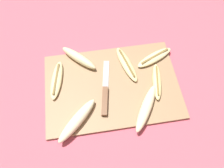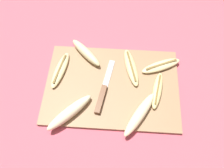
{
  "view_description": "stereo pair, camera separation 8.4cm",
  "coord_description": "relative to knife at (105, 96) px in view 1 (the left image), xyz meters",
  "views": [
    {
      "loc": [
        -0.06,
        -0.38,
        0.76
      ],
      "look_at": [
        0.0,
        0.0,
        0.02
      ],
      "focal_mm": 35.0,
      "sensor_mm": 36.0,
      "label": 1
    },
    {
      "loc": [
        0.02,
        -0.39,
        0.76
      ],
      "look_at": [
        0.0,
        0.0,
        0.02
      ],
      "focal_mm": 35.0,
      "sensor_mm": 36.0,
      "label": 2
    }
  ],
  "objects": [
    {
      "name": "banana_spotted_left",
      "position": [
        0.11,
        0.13,
        0.0
      ],
      "size": [
        0.08,
        0.18,
        0.02
      ],
      "rotation": [
        0.0,
        0.0,
        0.26
      ],
      "color": "#DBC684",
      "rests_on": "cutting_board"
    },
    {
      "name": "banana_pale_long",
      "position": [
        -0.11,
        -0.08,
        0.01
      ],
      "size": [
        0.16,
        0.17,
        0.04
      ],
      "rotation": [
        0.0,
        0.0,
        5.51
      ],
      "color": "beige",
      "rests_on": "cutting_board"
    },
    {
      "name": "cutting_board",
      "position": [
        0.03,
        0.05,
        -0.01
      ],
      "size": [
        0.51,
        0.35,
        0.01
      ],
      "color": "#997551",
      "rests_on": "ground_plane"
    },
    {
      "name": "banana_cream_curved",
      "position": [
        0.14,
        -0.07,
        0.01
      ],
      "size": [
        0.13,
        0.19,
        0.03
      ],
      "rotation": [
        0.0,
        0.0,
        2.59
      ],
      "color": "beige",
      "rests_on": "cutting_board"
    },
    {
      "name": "banana_golden_short",
      "position": [
        0.21,
        0.03,
        0.0
      ],
      "size": [
        0.06,
        0.16,
        0.02
      ],
      "rotation": [
        0.0,
        0.0,
        6.09
      ],
      "color": "#EDD689",
      "rests_on": "cutting_board"
    },
    {
      "name": "knife",
      "position": [
        0.0,
        0.0,
        0.0
      ],
      "size": [
        0.06,
        0.24,
        0.02
      ],
      "rotation": [
        0.0,
        0.0,
        -0.18
      ],
      "color": "brown",
      "rests_on": "cutting_board"
    },
    {
      "name": "banana_mellow_near",
      "position": [
        -0.18,
        0.1,
        0.0
      ],
      "size": [
        0.07,
        0.17,
        0.02
      ],
      "rotation": [
        0.0,
        0.0,
        2.95
      ],
      "color": "beige",
      "rests_on": "cutting_board"
    },
    {
      "name": "ground_plane",
      "position": [
        0.03,
        0.05,
        -0.02
      ],
      "size": [
        4.0,
        4.0,
        0.0
      ],
      "primitive_type": "plane",
      "color": "#C65160"
    },
    {
      "name": "banana_ripe_center",
      "position": [
        0.22,
        0.14,
        0.0
      ],
      "size": [
        0.17,
        0.11,
        0.02
      ],
      "rotation": [
        0.0,
        0.0,
        5.12
      ],
      "color": "beige",
      "rests_on": "cutting_board"
    },
    {
      "name": "banana_soft_right",
      "position": [
        -0.08,
        0.18,
        0.01
      ],
      "size": [
        0.15,
        0.15,
        0.04
      ],
      "rotation": [
        0.0,
        0.0,
        0.79
      ],
      "color": "beige",
      "rests_on": "cutting_board"
    }
  ]
}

